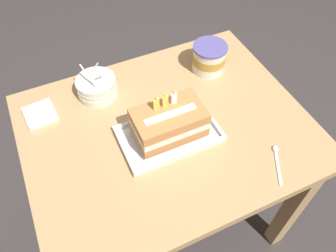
{
  "coord_description": "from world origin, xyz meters",
  "views": [
    {
      "loc": [
        -0.3,
        -0.65,
        1.64
      ],
      "look_at": [
        -0.01,
        -0.02,
        0.76
      ],
      "focal_mm": 35.76,
      "sensor_mm": 36.0,
      "label": 1
    }
  ],
  "objects": [
    {
      "name": "ice_cream_tub",
      "position": [
        0.27,
        0.2,
        0.79
      ],
      "size": [
        0.13,
        0.13,
        0.11
      ],
      "color": "silver",
      "rests_on": "dining_table"
    },
    {
      "name": "bowl_stack",
      "position": [
        -0.17,
        0.25,
        0.77
      ],
      "size": [
        0.15,
        0.15,
        0.14
      ],
      "color": "silver",
      "rests_on": "dining_table"
    },
    {
      "name": "dining_table",
      "position": [
        0.0,
        0.0,
        0.62
      ],
      "size": [
        0.97,
        0.77,
        0.73
      ],
      "color": "tan",
      "rests_on": "ground_plane"
    },
    {
      "name": "serving_spoon_near_tray",
      "position": [
        0.27,
        -0.26,
        0.74
      ],
      "size": [
        0.08,
        0.14,
        0.01
      ],
      "color": "silver",
      "rests_on": "dining_table"
    },
    {
      "name": "foil_tray",
      "position": [
        -0.01,
        -0.04,
        0.74
      ],
      "size": [
        0.33,
        0.2,
        0.02
      ],
      "color": "silver",
      "rests_on": "dining_table"
    },
    {
      "name": "napkin_pile",
      "position": [
        -0.38,
        0.23,
        0.74
      ],
      "size": [
        0.11,
        0.11,
        0.02
      ],
      "color": "white",
      "rests_on": "dining_table"
    },
    {
      "name": "birthday_cake",
      "position": [
        -0.01,
        -0.04,
        0.81
      ],
      "size": [
        0.23,
        0.14,
        0.15
      ],
      "color": "#BF7D45",
      "rests_on": "foil_tray"
    },
    {
      "name": "ground_plane",
      "position": [
        0.0,
        0.0,
        0.0
      ],
      "size": [
        8.0,
        8.0,
        0.0
      ],
      "primitive_type": "plane",
      "color": "#383333"
    }
  ]
}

